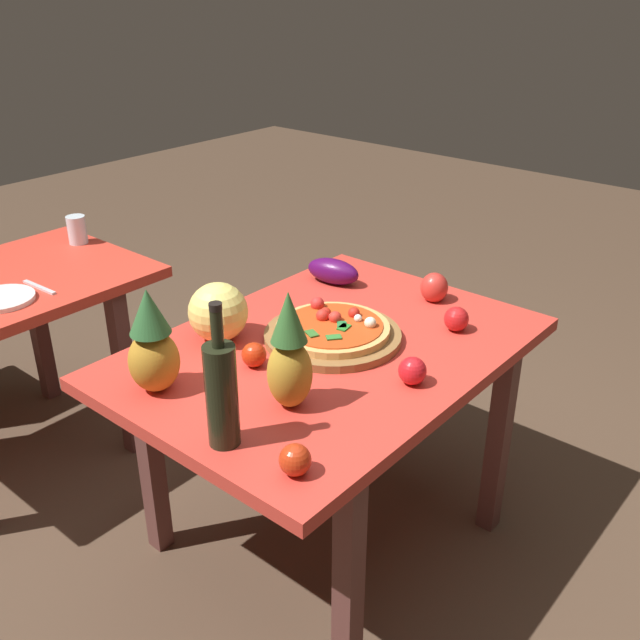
{
  "coord_description": "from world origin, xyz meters",
  "views": [
    {
      "loc": [
        -1.45,
        -1.19,
        1.74
      ],
      "look_at": [
        0.04,
        0.07,
        0.78
      ],
      "focal_mm": 40.14,
      "sensor_mm": 36.0,
      "label": 1
    }
  ],
  "objects": [
    {
      "name": "ground_plane",
      "position": [
        0.0,
        0.0,
        0.0
      ],
      "size": [
        10.0,
        10.0,
        0.0
      ],
      "primitive_type": "plane",
      "color": "#4C3828"
    },
    {
      "name": "display_table",
      "position": [
        0.0,
        0.0,
        0.64
      ],
      "size": [
        1.24,
        0.89,
        0.73
      ],
      "color": "brown",
      "rests_on": "ground_plane"
    },
    {
      "name": "pizza_board",
      "position": [
        0.04,
        0.02,
        0.74
      ],
      "size": [
        0.42,
        0.42,
        0.02
      ],
      "primitive_type": "cylinder",
      "color": "brown",
      "rests_on": "display_table"
    },
    {
      "name": "pizza",
      "position": [
        0.04,
        0.02,
        0.77
      ],
      "size": [
        0.34,
        0.34,
        0.06
      ],
      "color": "#E2A458",
      "rests_on": "pizza_board"
    },
    {
      "name": "wine_bottle",
      "position": [
        -0.53,
        -0.12,
        0.87
      ],
      "size": [
        0.08,
        0.08,
        0.36
      ],
      "color": "black",
      "rests_on": "display_table"
    },
    {
      "name": "pineapple_left",
      "position": [
        -0.31,
        -0.13,
        0.87
      ],
      "size": [
        0.12,
        0.12,
        0.32
      ],
      "color": "#B68A29",
      "rests_on": "display_table"
    },
    {
      "name": "pineapple_right",
      "position": [
        -0.48,
        0.2,
        0.86
      ],
      "size": [
        0.13,
        0.13,
        0.29
      ],
      "color": "#BC8226",
      "rests_on": "display_table"
    },
    {
      "name": "melon",
      "position": [
        -0.18,
        0.28,
        0.82
      ],
      "size": [
        0.18,
        0.18,
        0.18
      ],
      "primitive_type": "sphere",
      "color": "#ECDD6E",
      "rests_on": "display_table"
    },
    {
      "name": "bell_pepper",
      "position": [
        0.48,
        -0.06,
        0.78
      ],
      "size": [
        0.09,
        0.09,
        0.1
      ],
      "primitive_type": "ellipsoid",
      "color": "red",
      "rests_on": "display_table"
    },
    {
      "name": "eggplant",
      "position": [
        0.38,
        0.29,
        0.77
      ],
      "size": [
        0.12,
        0.21,
        0.09
      ],
      "primitive_type": "ellipsoid",
      "rotation": [
        0.0,
        0.0,
        1.74
      ],
      "color": "#480D4C",
      "rests_on": "display_table"
    },
    {
      "name": "tomato_near_board",
      "position": [
        -0.51,
        -0.32,
        0.77
      ],
      "size": [
        0.07,
        0.07,
        0.07
      ],
      "primitive_type": "sphere",
      "color": "red",
      "rests_on": "display_table"
    },
    {
      "name": "tomato_at_corner",
      "position": [
        -0.23,
        0.08,
        0.76
      ],
      "size": [
        0.07,
        0.07,
        0.07
      ],
      "primitive_type": "sphere",
      "color": "red",
      "rests_on": "display_table"
    },
    {
      "name": "tomato_by_bottle",
      "position": [
        -0.02,
        -0.31,
        0.77
      ],
      "size": [
        0.08,
        0.08,
        0.08
      ],
      "primitive_type": "sphere",
      "color": "red",
      "rests_on": "display_table"
    },
    {
      "name": "tomato_beside_pepper",
      "position": [
        0.33,
        -0.24,
        0.77
      ],
      "size": [
        0.08,
        0.08,
        0.08
      ],
      "primitive_type": "sphere",
      "color": "red",
      "rests_on": "display_table"
    },
    {
      "name": "drinking_glass_water",
      "position": [
        0.03,
        1.35,
        0.79
      ],
      "size": [
        0.08,
        0.08,
        0.11
      ],
      "primitive_type": "cylinder",
      "color": "silver",
      "rests_on": "background_table"
    },
    {
      "name": "dinner_plate",
      "position": [
        -0.47,
        1.05,
        0.74
      ],
      "size": [
        0.22,
        0.22,
        0.02
      ],
      "primitive_type": "cylinder",
      "color": "white",
      "rests_on": "background_table"
    },
    {
      "name": "knife_utensil",
      "position": [
        -0.33,
        1.05,
        0.73
      ],
      "size": [
        0.02,
        0.18,
        0.01
      ],
      "primitive_type": "cube",
      "rotation": [
        0.0,
        0.0,
        0.04
      ],
      "color": "silver",
      "rests_on": "background_table"
    }
  ]
}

